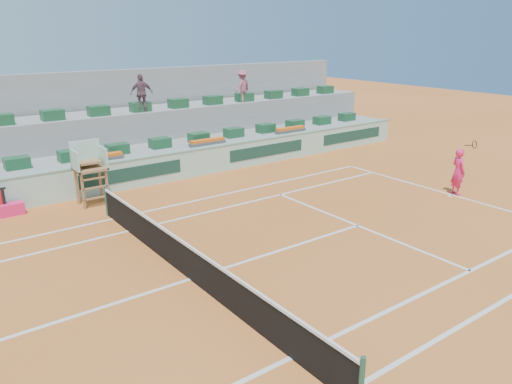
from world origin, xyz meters
TOP-DOWN VIEW (x-y plane):
  - ground at (0.00, 0.00)m, footprint 90.00×90.00m
  - seating_tier_lower at (0.00, 10.70)m, footprint 36.00×4.00m
  - seating_tier_upper at (0.00, 12.30)m, footprint 36.00×2.40m
  - stadium_back_wall at (0.00, 13.90)m, footprint 36.00×0.40m
  - player_bag at (-2.80, 8.00)m, footprint 0.98×0.43m
  - spectator_mid at (4.00, 11.43)m, footprint 1.10×0.63m
  - spectator_right at (9.73, 11.52)m, footprint 1.24×0.96m
  - court_lines at (0.00, 0.00)m, footprint 23.89×11.09m
  - tennis_net at (0.00, 0.00)m, footprint 0.10×11.97m
  - advertising_hoarding at (0.02, 8.50)m, footprint 36.00×0.34m
  - umpire_chair at (0.00, 7.50)m, footprint 1.10×0.90m
  - seat_row_lower at (0.00, 9.80)m, footprint 32.90×0.60m
  - seat_row_upper at (0.00, 11.70)m, footprint 32.90×0.60m
  - flower_planters at (-1.50, 9.00)m, footprint 26.80×0.36m
  - tennis_player at (12.10, 0.01)m, footprint 0.65×0.96m

SIDE VIEW (x-z plane):
  - ground at x=0.00m, z-range 0.00..0.00m
  - court_lines at x=0.00m, z-range 0.00..0.01m
  - player_bag at x=-2.80m, z-range 0.00..0.43m
  - tennis_net at x=0.00m, z-range -0.02..1.08m
  - seating_tier_lower at x=0.00m, z-range 0.00..1.20m
  - advertising_hoarding at x=0.02m, z-range 0.00..1.26m
  - tennis_player at x=12.10m, z-range -0.20..2.07m
  - seating_tier_upper at x=0.00m, z-range 0.00..2.60m
  - flower_planters at x=-1.50m, z-range 1.19..1.47m
  - seat_row_lower at x=0.00m, z-range 1.20..1.64m
  - umpire_chair at x=0.00m, z-range 0.34..2.74m
  - stadium_back_wall at x=0.00m, z-range 0.00..4.40m
  - seat_row_upper at x=0.00m, z-range 2.60..3.04m
  - spectator_right at x=9.73m, z-range 2.60..4.28m
  - spectator_mid at x=4.00m, z-range 2.60..4.36m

